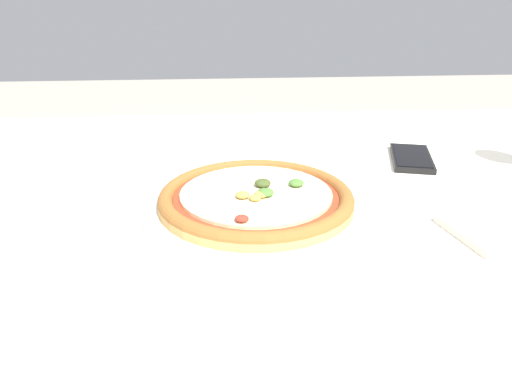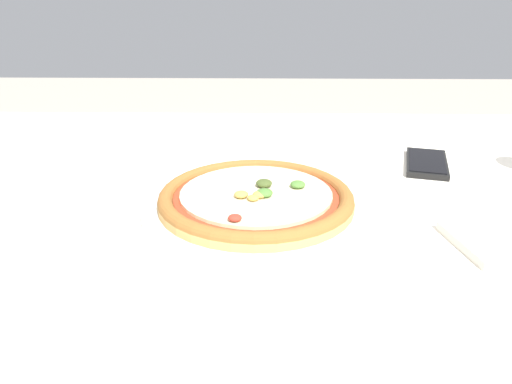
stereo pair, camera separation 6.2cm
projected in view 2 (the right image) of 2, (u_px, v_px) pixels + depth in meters
dining_table at (277, 244)px, 0.79m from camera, size 1.44×1.09×0.72m
pizza_plate at (256, 200)px, 0.72m from camera, size 0.33×0.33×0.04m
cell_phone at (427, 163)px, 0.90m from camera, size 0.10×0.16×0.01m
napkin_folded at (512, 240)px, 0.63m from camera, size 0.17×0.14×0.01m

